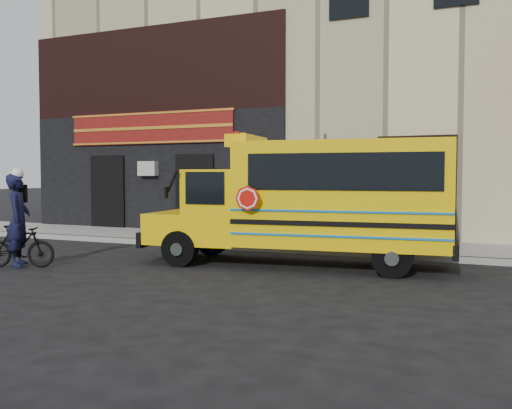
{
  "coord_description": "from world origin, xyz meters",
  "views": [
    {
      "loc": [
        6.38,
        -11.26,
        2.04
      ],
      "look_at": [
        0.6,
        1.85,
        1.29
      ],
      "focal_mm": 40.0,
      "sensor_mm": 36.0,
      "label": 1
    }
  ],
  "objects_px": {
    "sign_pole": "(325,188)",
    "cyclist": "(18,222)",
    "school_bus": "(314,198)",
    "bicycle": "(19,246)"
  },
  "relations": [
    {
      "from": "sign_pole",
      "to": "cyclist",
      "type": "bearing_deg",
      "value": -138.8
    },
    {
      "from": "school_bus",
      "to": "sign_pole",
      "type": "relative_size",
      "value": 2.3
    },
    {
      "from": "school_bus",
      "to": "bicycle",
      "type": "height_order",
      "value": "school_bus"
    },
    {
      "from": "school_bus",
      "to": "bicycle",
      "type": "xyz_separation_m",
      "value": [
        -5.86,
        -2.79,
        -1.04
      ]
    },
    {
      "from": "cyclist",
      "to": "sign_pole",
      "type": "bearing_deg",
      "value": -80.85
    },
    {
      "from": "bicycle",
      "to": "sign_pole",
      "type": "bearing_deg",
      "value": -71.93
    },
    {
      "from": "bicycle",
      "to": "cyclist",
      "type": "height_order",
      "value": "cyclist"
    },
    {
      "from": "cyclist",
      "to": "school_bus",
      "type": "bearing_deg",
      "value": -96.28
    },
    {
      "from": "school_bus",
      "to": "cyclist",
      "type": "distance_m",
      "value": 6.5
    },
    {
      "from": "school_bus",
      "to": "sign_pole",
      "type": "height_order",
      "value": "sign_pole"
    }
  ]
}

